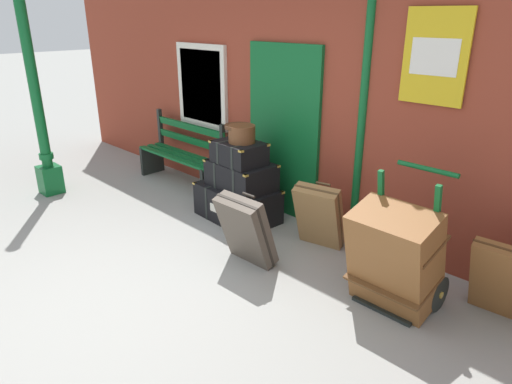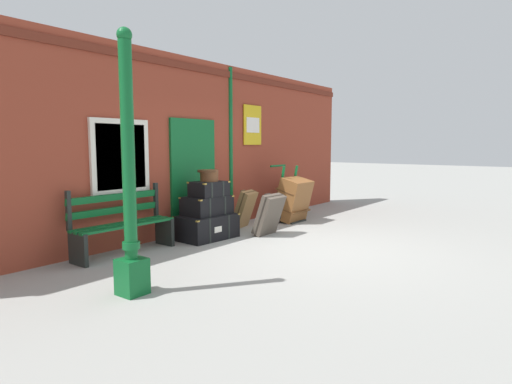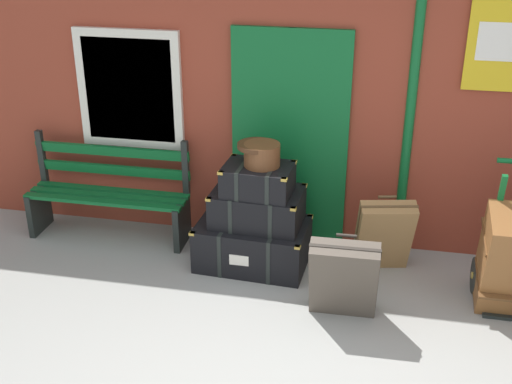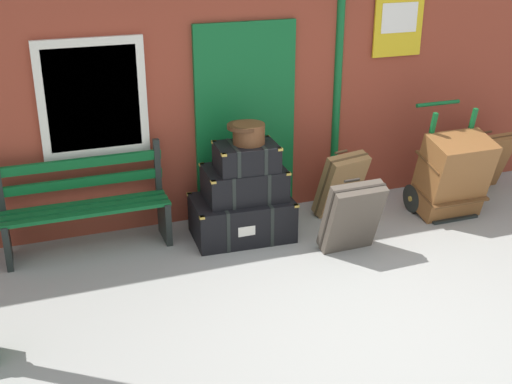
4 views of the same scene
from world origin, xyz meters
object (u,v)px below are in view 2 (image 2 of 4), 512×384
(steamer_trunk_middle, at_px, (207,205))
(suitcase_tan, at_px, (269,215))
(platform_bench, at_px, (122,224))
(large_brown_trunk, at_px, (293,199))
(lamp_post, at_px, (130,197))
(round_hatbox, at_px, (209,175))
(steamer_trunk_base, at_px, (207,227))
(porters_trolley, at_px, (286,208))
(suitcase_caramel, at_px, (294,199))
(steamer_trunk_top, at_px, (209,189))
(suitcase_charcoal, at_px, (244,209))

(steamer_trunk_middle, relative_size, suitcase_tan, 1.10)
(platform_bench, distance_m, suitcase_tan, 2.60)
(platform_bench, xyz_separation_m, large_brown_trunk, (3.82, -0.61, 0.04))
(lamp_post, xyz_separation_m, round_hatbox, (2.61, 1.31, 0.04))
(lamp_post, bearing_deg, large_brown_trunk, 11.44)
(steamer_trunk_base, relative_size, large_brown_trunk, 1.09)
(suitcase_tan, bearing_deg, large_brown_trunk, 15.08)
(porters_trolley, xyz_separation_m, suitcase_caramel, (0.80, 0.31, 0.09))
(suitcase_tan, bearing_deg, steamer_trunk_top, 140.47)
(lamp_post, bearing_deg, suitcase_tan, 9.90)
(steamer_trunk_top, xyz_separation_m, porters_trolley, (2.26, -0.13, -0.60))
(steamer_trunk_top, bearing_deg, suitcase_caramel, 3.27)
(lamp_post, height_order, suitcase_caramel, lamp_post)
(platform_bench, relative_size, suitcase_caramel, 2.16)
(steamer_trunk_top, bearing_deg, large_brown_trunk, -7.74)
(lamp_post, bearing_deg, steamer_trunk_top, 26.43)
(steamer_trunk_base, distance_m, steamer_trunk_top, 0.66)
(steamer_trunk_base, bearing_deg, steamer_trunk_top, -11.73)
(porters_trolley, height_order, suitcase_caramel, porters_trolley)
(lamp_post, height_order, platform_bench, lamp_post)
(steamer_trunk_middle, relative_size, porters_trolley, 0.70)
(lamp_post, xyz_separation_m, steamer_trunk_middle, (2.58, 1.33, -0.49))
(lamp_post, xyz_separation_m, suitcase_caramel, (5.65, 1.46, -0.71))
(lamp_post, bearing_deg, steamer_trunk_base, 27.07)
(lamp_post, relative_size, round_hatbox, 7.58)
(round_hatbox, bearing_deg, porters_trolley, -3.89)
(large_brown_trunk, distance_m, suitcase_charcoal, 1.21)
(steamer_trunk_base, xyz_separation_m, steamer_trunk_middle, (0.04, 0.03, 0.37))
(porters_trolley, bearing_deg, steamer_trunk_base, 176.44)
(steamer_trunk_top, distance_m, round_hatbox, 0.25)
(steamer_trunk_middle, xyz_separation_m, suitcase_tan, (0.85, -0.73, -0.20))
(steamer_trunk_middle, height_order, steamer_trunk_top, steamer_trunk_top)
(suitcase_tan, bearing_deg, platform_bench, 157.62)
(steamer_trunk_top, distance_m, large_brown_trunk, 2.31)
(steamer_trunk_top, relative_size, large_brown_trunk, 0.66)
(steamer_trunk_base, bearing_deg, suitcase_charcoal, 5.35)
(platform_bench, bearing_deg, steamer_trunk_top, -10.82)
(large_brown_trunk, bearing_deg, platform_bench, 170.99)
(suitcase_tan, bearing_deg, porters_trolley, 21.38)
(steamer_trunk_middle, bearing_deg, suitcase_caramel, 2.53)
(steamer_trunk_top, height_order, porters_trolley, porters_trolley)
(platform_bench, distance_m, porters_trolley, 3.85)
(round_hatbox, bearing_deg, large_brown_trunk, -8.28)
(platform_bench, xyz_separation_m, steamer_trunk_top, (1.57, -0.30, 0.43))
(platform_bench, height_order, suitcase_charcoal, platform_bench)
(steamer_trunk_base, height_order, large_brown_trunk, large_brown_trunk)
(lamp_post, bearing_deg, platform_bench, 57.17)
(lamp_post, distance_m, round_hatbox, 2.92)
(porters_trolley, xyz_separation_m, suitcase_tan, (-1.42, -0.56, 0.11))
(platform_bench, relative_size, porters_trolley, 1.33)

